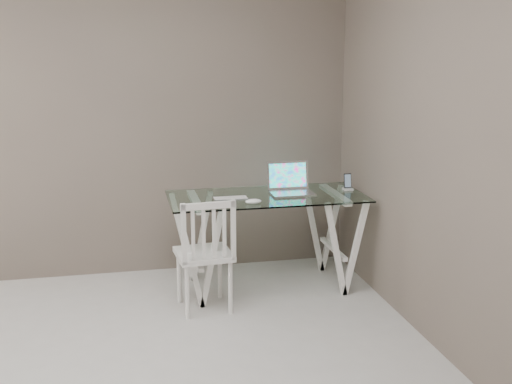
% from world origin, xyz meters
% --- Properties ---
extents(room, '(4.50, 4.52, 2.71)m').
position_xyz_m(room, '(-0.06, 0.02, 1.72)').
color(room, '#B5B2AD').
rests_on(room, ground).
extents(desk, '(1.50, 0.70, 0.75)m').
position_xyz_m(desk, '(1.19, 1.65, 0.38)').
color(desk, silver).
rests_on(desk, ground).
extents(chair, '(0.41, 0.41, 0.84)m').
position_xyz_m(chair, '(0.66, 1.29, 0.46)').
color(chair, white).
rests_on(chair, ground).
extents(laptop, '(0.33, 0.28, 0.23)m').
position_xyz_m(laptop, '(1.39, 1.72, 0.80)').
color(laptop, silver).
rests_on(laptop, desk).
extents(keyboard, '(0.27, 0.11, 0.01)m').
position_xyz_m(keyboard, '(0.90, 1.61, 0.75)').
color(keyboard, silver).
rests_on(keyboard, desk).
extents(mouse, '(0.12, 0.07, 0.04)m').
position_xyz_m(mouse, '(1.03, 1.42, 0.76)').
color(mouse, white).
rests_on(mouse, desk).
extents(phone_dock, '(0.07, 0.07, 0.13)m').
position_xyz_m(phone_dock, '(1.86, 1.71, 0.78)').
color(phone_dock, white).
rests_on(phone_dock, desk).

